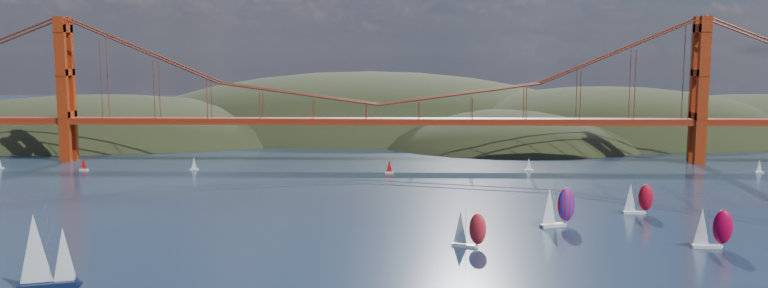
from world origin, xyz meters
TOP-DOWN VIEW (x-y plane):
  - headlands at (44.95, 278.29)m, footprint 725.00×225.00m
  - bridge at (-1.75, 180.00)m, footprint 552.00×12.00m
  - sloop_navy at (-55.21, 24.89)m, footprint 10.38×7.45m
  - racer_0 at (22.98, 55.22)m, footprint 7.79×5.40m
  - racer_1 at (75.29, 55.85)m, footprint 8.49×3.58m
  - racer_3 at (69.99, 89.77)m, footprint 7.70×3.09m
  - racer_rwb at (46.15, 75.03)m, footprint 9.57×6.50m
  - distant_boat_2 at (-104.56, 156.73)m, footprint 3.00×2.00m
  - distant_boat_3 at (-65.48, 158.24)m, footprint 3.00×2.00m
  - distant_boat_4 at (132.81, 156.60)m, footprint 3.00×2.00m
  - distant_boat_8 at (53.44, 159.33)m, footprint 3.00×2.00m
  - distant_boat_9 at (4.18, 153.35)m, footprint 3.00×2.00m

SIDE VIEW (x-z plane):
  - headlands at x=44.95m, z-range -60.46..35.54m
  - distant_boat_2 at x=-104.56m, z-range 0.06..4.76m
  - distant_boat_3 at x=-65.48m, z-range 0.06..4.76m
  - distant_boat_4 at x=132.81m, z-range 0.06..4.76m
  - distant_boat_8 at x=53.44m, z-range 0.06..4.76m
  - distant_boat_9 at x=4.18m, z-range 0.06..4.76m
  - racer_0 at x=22.98m, z-range -0.24..8.49m
  - racer_3 at x=69.99m, z-range -0.24..8.66m
  - racer_1 at x=75.29m, z-range -0.27..9.41m
  - racer_rwb at x=46.15m, z-range -0.29..10.42m
  - sloop_navy at x=-55.21m, z-range -0.89..14.37m
  - bridge at x=-1.75m, z-range 4.73..59.73m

